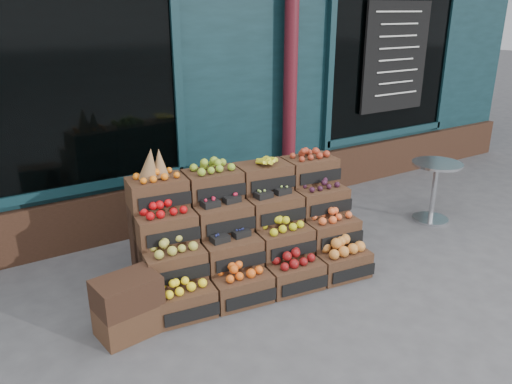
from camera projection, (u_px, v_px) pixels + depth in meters
ground at (312, 291)px, 4.87m from camera, size 60.00×60.00×0.00m
shop_facade at (120, 21)px, 8.08m from camera, size 12.00×6.24×4.80m
crate_display at (248, 235)px, 5.06m from camera, size 2.34×1.37×1.39m
spare_crates at (128, 306)px, 4.15m from camera, size 0.56×0.42×0.52m
bistro_table at (435, 185)px, 6.33m from camera, size 0.62×0.62×0.78m
shopkeeper at (42, 153)px, 5.73m from camera, size 0.87×0.71×2.05m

